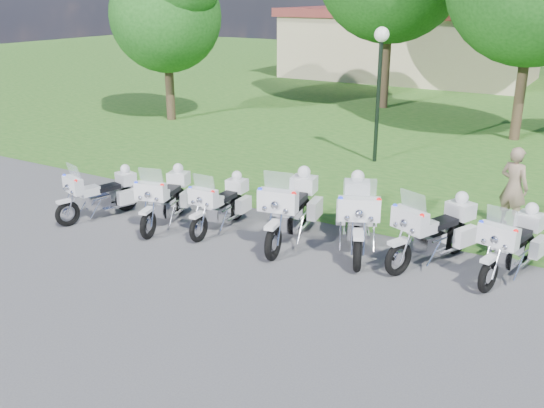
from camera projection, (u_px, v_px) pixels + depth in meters
The scene contains 13 objects.
ground at pixel (226, 264), 11.82m from camera, with size 100.00×100.00×0.00m, color #4E4E52.
grass_lawn at pixel (505, 87), 33.66m from camera, with size 100.00×48.00×0.01m, color #28651F.
motorcycle_0 at pixel (102, 193), 14.13m from camera, with size 1.05×2.05×1.41m.
motorcycle_1 at pixel (166, 197), 13.71m from camera, with size 1.10×2.20×1.51m.
motorcycle_2 at pixel (221, 203), 13.44m from camera, with size 0.73×2.12×1.43m.
motorcycle_3 at pixel (292, 208), 12.75m from camera, with size 1.13×2.58×1.75m.
motorcycle_4 at pixel (357, 215), 12.34m from camera, with size 1.53×2.44×1.76m.
motorcycle_5 at pixel (435, 230), 11.71m from camera, with size 1.36×2.25×1.60m.
motorcycle_6 at pixel (513, 243), 11.18m from camera, with size 1.06×2.25×1.53m.
lamp_post at pixel (380, 61), 17.96m from camera, with size 0.44×0.44×4.07m.
tree_0 at pixel (165, 5), 23.75m from camera, with size 5.15×4.40×6.87m.
building_west at pixel (410, 43), 36.69m from camera, with size 14.56×8.32×4.10m.
bystander_a at pixel (514, 187), 13.46m from camera, with size 0.67×0.44×1.84m, color #89715C.
Camera 1 is at (6.31, -8.76, 5.03)m, focal length 40.00 mm.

